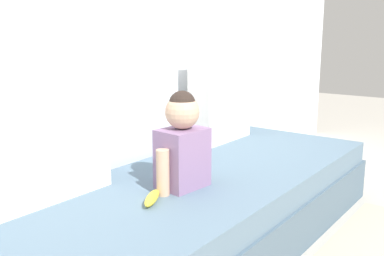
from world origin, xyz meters
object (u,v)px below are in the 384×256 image
(throw_pillow_left, at_px, (42,130))
(banana, at_px, (152,198))
(throw_pillow_right, at_px, (221,97))
(toddler, at_px, (182,143))
(couch, at_px, (204,211))

(throw_pillow_left, bearing_deg, banana, -58.22)
(throw_pillow_right, height_order, toddler, throw_pillow_right)
(couch, xyz_separation_m, toddler, (-0.19, -0.02, 0.39))
(couch, height_order, throw_pillow_left, throw_pillow_left)
(banana, bearing_deg, toddler, 5.43)
(throw_pillow_left, xyz_separation_m, toddler, (0.46, -0.35, -0.09))
(throw_pillow_left, distance_m, toddler, 0.59)
(throw_pillow_left, bearing_deg, couch, -27.39)
(throw_pillow_right, xyz_separation_m, banana, (-1.07, -0.38, -0.26))
(toddler, distance_m, banana, 0.29)
(throw_pillow_right, bearing_deg, banana, -160.54)
(couch, xyz_separation_m, throw_pillow_left, (-0.65, 0.34, 0.48))
(couch, relative_size, banana, 13.88)
(banana, bearing_deg, throw_pillow_left, 121.78)
(couch, height_order, throw_pillow_right, throw_pillow_right)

